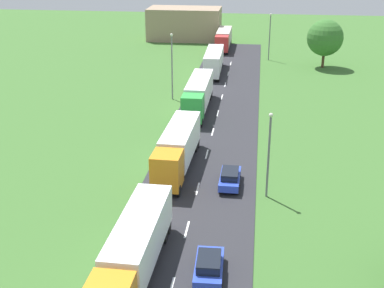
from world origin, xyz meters
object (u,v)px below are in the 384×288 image
(truck_fourth, at_px, (214,60))
(truck_fifth, at_px, (224,38))
(car_second, at_px, (209,266))
(lamppost_third, at_px, (172,63))
(car_third, at_px, (230,178))
(truck_second, at_px, (178,147))
(tree_birch, at_px, (325,38))
(distant_building, at_px, (185,24))
(lamppost_fourth, at_px, (270,34))
(truck_lead, at_px, (134,250))
(truck_third, at_px, (198,93))
(lamppost_second, at_px, (269,151))

(truck_fourth, xyz_separation_m, truck_fifth, (0.15, 19.69, -0.04))
(car_second, xyz_separation_m, lamppost_third, (-8.72, 38.68, 4.03))
(car_third, bearing_deg, truck_fourth, 97.13)
(truck_second, relative_size, tree_birch, 1.60)
(truck_fourth, distance_m, car_third, 40.74)
(car_second, bearing_deg, distant_building, 99.16)
(truck_second, xyz_separation_m, lamppost_fourth, (8.77, 47.99, 2.33))
(truck_lead, relative_size, lamppost_fourth, 1.62)
(truck_second, distance_m, distant_building, 66.36)
(tree_birch, relative_size, distant_building, 0.53)
(truck_fifth, height_order, distant_building, distant_building)
(truck_fourth, distance_m, lamppost_third, 15.81)
(truck_second, relative_size, truck_third, 0.93)
(tree_birch, bearing_deg, car_third, -105.11)
(truck_third, relative_size, lamppost_second, 1.83)
(truck_lead, xyz_separation_m, car_second, (4.66, 0.73, -1.26))
(truck_fifth, distance_m, car_second, 73.50)
(truck_third, bearing_deg, car_second, -82.16)
(lamppost_third, bearing_deg, truck_fourth, 74.37)
(truck_second, xyz_separation_m, truck_fifth, (0.17, 56.92, -0.12))
(truck_lead, xyz_separation_m, car_third, (5.19, 14.00, -1.24))
(truck_fifth, relative_size, lamppost_fourth, 1.57)
(lamppost_second, bearing_deg, truck_second, 150.47)
(truck_lead, height_order, lamppost_second, lamppost_second)
(truck_fourth, xyz_separation_m, car_second, (4.53, -53.67, -1.26))
(truck_lead, bearing_deg, lamppost_second, 56.23)
(truck_second, bearing_deg, car_third, -32.03)
(truck_third, relative_size, car_second, 3.28)
(truck_third, relative_size, lamppost_fourth, 1.68)
(truck_second, xyz_separation_m, distant_building, (-8.71, 65.78, 1.09))
(truck_lead, relative_size, truck_fourth, 1.07)
(truck_lead, relative_size, truck_second, 1.04)
(lamppost_fourth, xyz_separation_m, distant_building, (-17.47, 17.79, -1.24))
(distant_building, bearing_deg, truck_fourth, -72.99)
(distant_building, bearing_deg, lamppost_second, -76.47)
(truck_second, distance_m, truck_third, 17.90)
(truck_third, distance_m, truck_fifth, 39.02)
(truck_lead, height_order, tree_birch, tree_birch)
(car_third, distance_m, lamppost_second, 4.82)
(truck_fifth, xyz_separation_m, lamppost_second, (8.08, -61.59, 2.11))
(truck_fifth, relative_size, distant_building, 0.84)
(truck_lead, distance_m, lamppost_third, 39.71)
(truck_third, distance_m, truck_fourth, 19.32)
(truck_fifth, distance_m, lamppost_third, 35.07)
(car_second, height_order, lamppost_fourth, lamppost_fourth)
(lamppost_second, height_order, distant_building, lamppost_second)
(truck_second, bearing_deg, truck_third, 90.56)
(truck_fourth, bearing_deg, car_second, -85.18)
(lamppost_second, bearing_deg, distant_building, 103.53)
(lamppost_second, distance_m, distant_building, 72.47)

